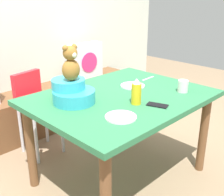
{
  "coord_description": "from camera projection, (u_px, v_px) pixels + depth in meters",
  "views": [
    {
      "loc": [
        -1.47,
        -1.37,
        1.48
      ],
      "look_at": [
        0.0,
        0.1,
        0.69
      ],
      "focal_mm": 44.93,
      "sensor_mm": 36.0,
      "label": 1
    }
  ],
  "objects": [
    {
      "name": "window_bench",
      "position": [
        39.0,
        110.0,
        3.15
      ],
      "size": [
        2.6,
        0.44,
        0.46
      ],
      "primitive_type": "cube",
      "color": "brown",
      "rests_on": "ground_plane"
    },
    {
      "name": "ketchup_bottle",
      "position": [
        136.0,
        92.0,
        1.94
      ],
      "size": [
        0.07,
        0.07,
        0.18
      ],
      "color": "gold",
      "rests_on": "dining_table"
    },
    {
      "name": "dinner_plate_near",
      "position": [
        133.0,
        86.0,
        2.33
      ],
      "size": [
        0.2,
        0.2,
        0.01
      ],
      "primitive_type": "cylinder",
      "color": "white",
      "rests_on": "dining_table"
    },
    {
      "name": "pillow_floral_right",
      "position": [
        86.0,
        61.0,
        3.43
      ],
      "size": [
        0.44,
        0.15,
        0.44
      ],
      "color": "silver",
      "rests_on": "window_bench"
    },
    {
      "name": "teddy_bear",
      "position": [
        71.0,
        64.0,
        1.91
      ],
      "size": [
        0.13,
        0.12,
        0.25
      ],
      "color": "olive",
      "rests_on": "infant_seat_teal"
    },
    {
      "name": "dinner_plate_far",
      "position": [
        121.0,
        117.0,
        1.75
      ],
      "size": [
        0.2,
        0.2,
        0.01
      ],
      "primitive_type": "cylinder",
      "color": "white",
      "rests_on": "dining_table"
    },
    {
      "name": "ground_plane",
      "position": [
        120.0,
        176.0,
        2.4
      ],
      "size": [
        8.0,
        8.0,
        0.0
      ],
      "primitive_type": "plane",
      "color": "#8C7256"
    },
    {
      "name": "table_fork",
      "position": [
        148.0,
        78.0,
        2.54
      ],
      "size": [
        0.17,
        0.03,
        0.01
      ],
      "primitive_type": "cube",
      "rotation": [
        0.0,
        0.0,
        1.63
      ],
      "color": "silver",
      "rests_on": "dining_table"
    },
    {
      "name": "infant_seat_teal",
      "position": [
        72.0,
        92.0,
        1.98
      ],
      "size": [
        0.3,
        0.33,
        0.16
      ],
      "color": "#30A6BD",
      "rests_on": "dining_table"
    },
    {
      "name": "dining_table",
      "position": [
        121.0,
        107.0,
        2.17
      ],
      "size": [
        1.33,
        1.03,
        0.74
      ],
      "color": "#2D7247",
      "rests_on": "ground_plane"
    },
    {
      "name": "coffee_mug",
      "position": [
        183.0,
        86.0,
        2.19
      ],
      "size": [
        0.12,
        0.08,
        0.09
      ],
      "color": "silver",
      "rests_on": "dining_table"
    },
    {
      "name": "back_wall",
      "position": [
        16.0,
        10.0,
        2.95
      ],
      "size": [
        4.4,
        0.1,
        2.6
      ],
      "primitive_type": "cube",
      "color": "silver",
      "rests_on": "ground_plane"
    },
    {
      "name": "highchair",
      "position": [
        38.0,
        102.0,
        2.59
      ],
      "size": [
        0.38,
        0.49,
        0.79
      ],
      "color": "red",
      "rests_on": "ground_plane"
    },
    {
      "name": "cell_phone",
      "position": [
        157.0,
        105.0,
        1.94
      ],
      "size": [
        0.11,
        0.16,
        0.01
      ],
      "primitive_type": "cube",
      "rotation": [
        0.0,
        0.0,
        0.33
      ],
      "color": "black",
      "rests_on": "dining_table"
    }
  ]
}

